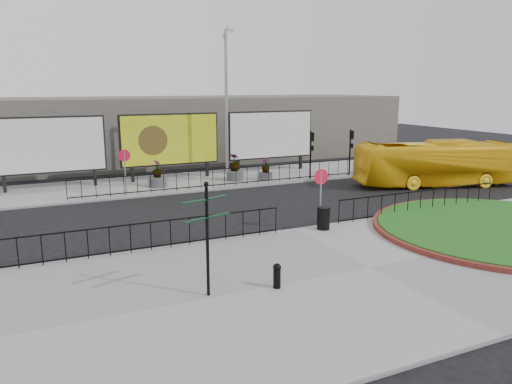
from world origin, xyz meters
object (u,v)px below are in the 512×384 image
lamp_post (226,104)px  planter_b (235,170)px  fingerpost_sign (207,228)px  planter_c (266,171)px  billboard_mid (170,140)px  bollard (277,275)px  planter_a (158,177)px  litter_bin (323,218)px  bus (437,163)px

lamp_post → planter_b: 4.14m
planter_b → fingerpost_sign: bearing=-115.3°
fingerpost_sign → planter_c: (9.28, 15.10, -1.45)m
billboard_mid → fingerpost_sign: size_ratio=1.90×
fingerpost_sign → planter_b: fingerpost_sign is taller
billboard_mid → bollard: 18.37m
planter_a → planter_c: planter_a is taller
planter_c → bollard: bearing=-115.3°
bollard → planter_b: 17.09m
fingerpost_sign → planter_c: 17.78m
planter_c → planter_a: bearing=173.9°
planter_b → planter_c: size_ratio=1.21×
lamp_post → planter_c: 4.83m
lamp_post → planter_a: size_ratio=5.92×
litter_bin → planter_a: size_ratio=0.59×
billboard_mid → planter_a: billboard_mid is taller
litter_bin → bus: 12.54m
lamp_post → bus: 13.05m
bollard → planter_a: (0.64, 16.17, 0.13)m
planter_a → billboard_mid: bearing=55.2°
litter_bin → billboard_mid: bearing=100.6°
lamp_post → litter_bin: size_ratio=9.96×
billboard_mid → bus: billboard_mid is taller
bollard → bus: size_ratio=0.08×
litter_bin → planter_a: (-3.91, 11.60, 0.07)m
planter_b → planter_c: planter_b is taller
planter_a → planter_c: size_ratio=1.13×
billboard_mid → planter_b: bearing=-29.4°
billboard_mid → planter_c: billboard_mid is taller
billboard_mid → planter_a: size_ratio=3.98×
fingerpost_sign → planter_c: bearing=43.8°
lamp_post → planter_a: 6.04m
billboard_mid → planter_b: (3.50, -1.97, -1.88)m
litter_bin → planter_c: 11.23m
bus → planter_b: bus is taller
billboard_mid → fingerpost_sign: 18.23m
litter_bin → bollard: bearing=-134.8°
fingerpost_sign → planter_b: 17.55m
planter_b → planter_c: bearing=-21.7°
fingerpost_sign → litter_bin: fingerpost_sign is taller
bollard → planter_a: size_ratio=0.48×
lamp_post → planter_b: lamp_post is taller
planter_a → planter_b: (4.87, 0.00, 0.06)m
billboard_mid → bus: (13.88, -8.28, -1.25)m
lamp_post → planter_c: bearing=-17.3°
bollard → lamp_post: bearing=72.8°
fingerpost_sign → litter_bin: 7.91m
fingerpost_sign → bus: bearing=13.4°
bollard → planter_c: bearing=64.7°
bollard → planter_a: 16.19m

